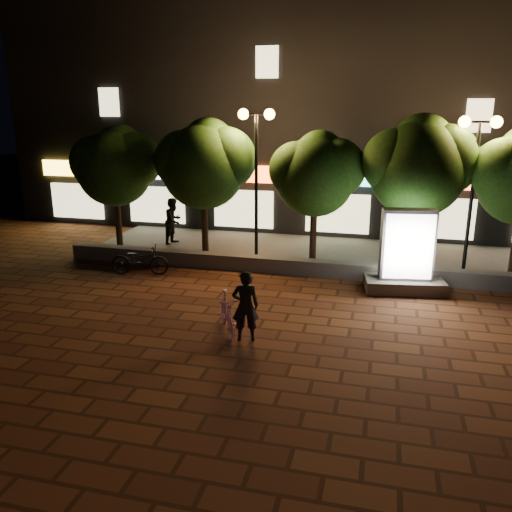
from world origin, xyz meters
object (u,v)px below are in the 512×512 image
(street_lamp_left, at_px, (256,146))
(ad_kiosk, at_px, (406,259))
(pedestrian, at_px, (174,221))
(scooter_parked, at_px, (140,260))
(tree_far_left, at_px, (116,163))
(street_lamp_right, at_px, (477,155))
(tree_right, at_px, (420,163))
(tree_mid, at_px, (317,171))
(scooter_pink, at_px, (227,313))
(rider, at_px, (245,306))
(tree_left, at_px, (205,162))

(street_lamp_left, relative_size, ad_kiosk, 2.08)
(ad_kiosk, height_order, pedestrian, ad_kiosk)
(street_lamp_left, relative_size, scooter_parked, 2.71)
(ad_kiosk, bearing_deg, tree_far_left, 167.66)
(street_lamp_right, relative_size, ad_kiosk, 2.00)
(tree_right, bearing_deg, ad_kiosk, -96.97)
(pedestrian, bearing_deg, street_lamp_right, -87.12)
(tree_right, bearing_deg, scooter_parked, -162.17)
(tree_mid, height_order, scooter_pink, tree_mid)
(tree_far_left, xyz_separation_m, scooter_parked, (2.14, -2.79, -2.79))
(pedestrian, bearing_deg, rider, -137.43)
(rider, bearing_deg, scooter_pink, -46.58)
(tree_right, bearing_deg, tree_mid, -180.00)
(tree_left, bearing_deg, tree_right, 0.00)
(street_lamp_left, bearing_deg, tree_left, 172.30)
(tree_far_left, xyz_separation_m, tree_mid, (7.50, -0.00, -0.08))
(street_lamp_right, relative_size, scooter_pink, 2.98)
(tree_mid, bearing_deg, street_lamp_right, -3.04)
(street_lamp_right, xyz_separation_m, scooter_pink, (-6.20, -6.18, -3.39))
(rider, xyz_separation_m, scooter_parked, (-4.66, 3.97, -0.36))
(tree_far_left, distance_m, scooter_pink, 9.40)
(street_lamp_left, relative_size, rider, 3.01)
(tree_right, xyz_separation_m, pedestrian, (-9.03, 0.99, -2.58))
(tree_right, relative_size, rider, 2.94)
(street_lamp_right, height_order, scooter_pink, street_lamp_right)
(street_lamp_left, xyz_separation_m, scooter_parked, (-3.31, -2.52, -3.53))
(scooter_parked, bearing_deg, pedestrian, -5.41)
(ad_kiosk, relative_size, rider, 1.44)
(ad_kiosk, height_order, scooter_parked, ad_kiosk)
(tree_right, xyz_separation_m, ad_kiosk, (-0.28, -2.30, -2.56))
(street_lamp_left, bearing_deg, scooter_pink, -82.60)
(street_lamp_right, bearing_deg, tree_left, 178.32)
(tree_far_left, bearing_deg, ad_kiosk, -12.34)
(tree_right, height_order, street_lamp_right, tree_right)
(tree_far_left, relative_size, tree_right, 0.91)
(tree_far_left, height_order, tree_mid, tree_far_left)
(tree_far_left, distance_m, tree_mid, 7.50)
(tree_mid, xyz_separation_m, scooter_parked, (-5.36, -2.79, -2.71))
(scooter_pink, relative_size, pedestrian, 0.92)
(tree_left, height_order, street_lamp_right, street_lamp_right)
(tree_far_left, bearing_deg, scooter_pink, -45.87)
(scooter_parked, height_order, pedestrian, pedestrian)
(street_lamp_left, distance_m, scooter_parked, 5.45)
(tree_left, xyz_separation_m, street_lamp_right, (8.95, -0.26, 0.45))
(ad_kiosk, distance_m, scooter_parked, 8.41)
(tree_mid, height_order, tree_right, tree_right)
(scooter_parked, bearing_deg, street_lamp_right, -87.17)
(tree_left, xyz_separation_m, street_lamp_left, (1.95, -0.26, 0.58))
(scooter_parked, bearing_deg, ad_kiosk, -97.62)
(rider, bearing_deg, tree_right, -137.98)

